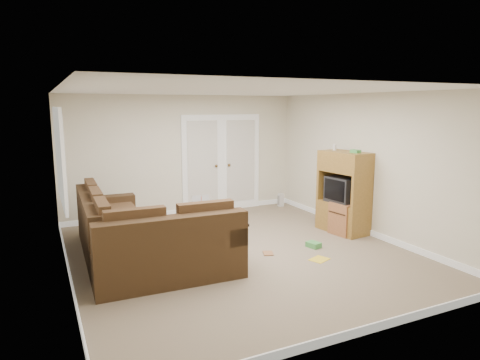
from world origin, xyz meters
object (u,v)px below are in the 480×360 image
coffee_table (206,224)px  tv_armoire (344,192)px  side_cabinet (346,216)px  sectional_sofa (136,239)px

coffee_table → tv_armoire: bearing=-15.9°
coffee_table → side_cabinet: bearing=-19.3°
tv_armoire → side_cabinet: bearing=-116.5°
side_cabinet → tv_armoire: bearing=62.3°
coffee_table → side_cabinet: side_cabinet is taller
side_cabinet → coffee_table: bearing=152.5°
tv_armoire → side_cabinet: 0.43m
tv_armoire → side_cabinet: (-0.05, -0.14, -0.41)m
coffee_table → side_cabinet: (2.35, -0.83, 0.08)m
sectional_sofa → tv_armoire: 3.77m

